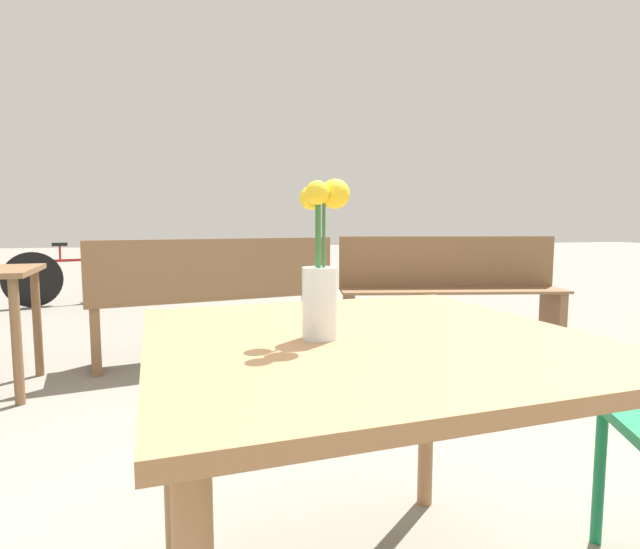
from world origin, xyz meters
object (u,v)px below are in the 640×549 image
bench_near (216,294)px  bicycle (77,276)px  bench_middle (450,286)px  table_front (365,371)px  flower_vase (321,277)px

bench_near → bicycle: bearing=118.4°
bench_near → bench_middle: (1.80, 0.04, 0.00)m
table_front → bicycle: bicycle is taller
table_front → bicycle: (-1.83, 5.33, -0.29)m
bicycle → bench_middle: bearing=-40.2°
flower_vase → bench_middle: flower_vase is taller
flower_vase → bench_middle: (1.63, 2.53, -0.37)m
table_front → bench_near: bench_near is taller
table_front → bicycle: size_ratio=0.71×
table_front → bench_middle: 2.93m
bench_near → bicycle: size_ratio=1.17×
table_front → bench_near: (-0.28, 2.46, -0.16)m
bench_middle → bicycle: 4.38m
bench_near → table_front: bearing=-83.6°
flower_vase → bicycle: flower_vase is taller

